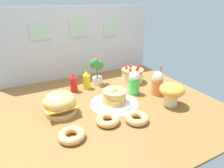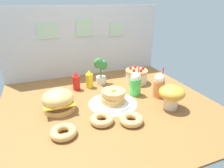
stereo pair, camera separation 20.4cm
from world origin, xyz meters
name	(u,v)px [view 2 (the right image)]	position (x,y,z in m)	size (l,w,h in m)	color
ground_plane	(109,106)	(0.00, 0.00, -0.01)	(2.13, 1.93, 0.02)	brown
back_wall	(85,42)	(0.00, 0.96, 0.47)	(2.13, 0.04, 0.92)	silver
doily_mat	(113,103)	(0.04, 0.01, 0.00)	(0.50, 0.50, 0.00)	white
burger	(58,101)	(-0.49, 0.08, 0.10)	(0.30, 0.30, 0.22)	#DBA859
pancake_stack	(113,98)	(0.04, 0.01, 0.07)	(0.39, 0.39, 0.17)	white
layer_cake	(136,76)	(0.53, 0.42, 0.09)	(0.28, 0.28, 0.21)	beige
ketchup_bottle	(76,81)	(-0.24, 0.48, 0.11)	(0.09, 0.09, 0.23)	red
mustard_bottle	(89,79)	(-0.08, 0.49, 0.11)	(0.09, 0.09, 0.23)	yellow
cream_soda_cup	(136,84)	(0.35, 0.11, 0.13)	(0.12, 0.12, 0.34)	green
orange_float_cup	(159,85)	(0.57, -0.01, 0.13)	(0.12, 0.12, 0.34)	orange
donut_pink_glaze	(64,132)	(-0.51, -0.33, 0.03)	(0.21, 0.21, 0.06)	tan
donut_chocolate	(102,119)	(-0.17, -0.27, 0.03)	(0.21, 0.21, 0.06)	tan
donut_vanilla	(131,119)	(0.07, -0.37, 0.03)	(0.21, 0.21, 0.06)	tan
potted_plant	(100,70)	(0.09, 0.56, 0.19)	(0.17, 0.13, 0.35)	white
mushroom_stool	(172,95)	(0.54, -0.28, 0.15)	(0.25, 0.25, 0.24)	beige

